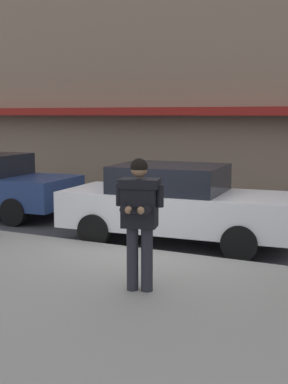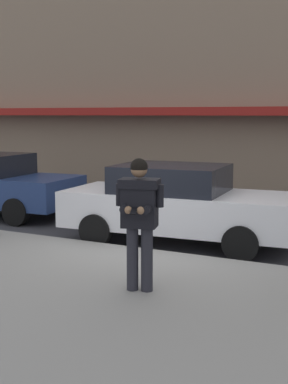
% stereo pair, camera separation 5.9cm
% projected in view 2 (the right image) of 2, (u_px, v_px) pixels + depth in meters
% --- Properties ---
extents(ground_plane, '(80.00, 80.00, 0.00)m').
position_uv_depth(ground_plane, '(151.00, 253.00, 9.74)').
color(ground_plane, '#333338').
extents(sidewalk, '(32.00, 5.30, 0.14)m').
position_uv_depth(sidewalk, '(123.00, 309.00, 6.77)').
color(sidewalk, gray).
rests_on(sidewalk, ground).
extents(curb_paint_line, '(28.00, 0.12, 0.01)m').
position_uv_depth(curb_paint_line, '(204.00, 259.00, 9.34)').
color(curb_paint_line, silver).
rests_on(curb_paint_line, ground).
extents(parked_sedan_mid, '(4.63, 2.20, 1.54)m').
position_uv_depth(parked_sedan_mid, '(178.00, 204.00, 10.41)').
color(parked_sedan_mid, silver).
rests_on(parked_sedan_mid, ground).
extents(man_texting_on_phone, '(0.63, 0.64, 1.81)m').
position_uv_depth(man_texting_on_phone, '(139.00, 210.00, 7.11)').
color(man_texting_on_phone, '#23232B').
rests_on(man_texting_on_phone, sidewalk).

